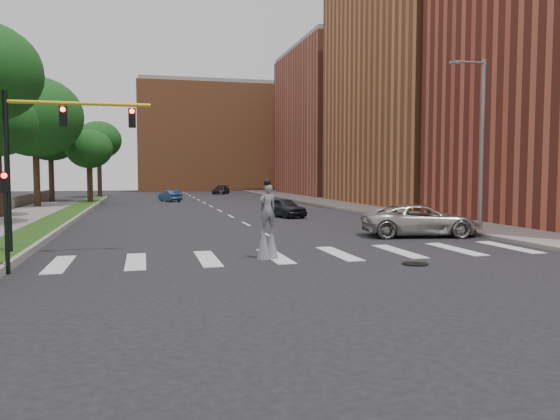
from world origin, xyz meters
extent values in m
plane|color=black|center=(0.00, 0.00, 0.00)|extent=(160.00, 160.00, 0.00)
cube|color=#1D3F12|center=(-11.50, 20.00, 0.12)|extent=(2.00, 60.00, 0.25)
cube|color=gray|center=(-10.45, 20.00, 0.14)|extent=(0.20, 60.00, 0.28)
cube|color=slate|center=(12.50, 25.00, 0.09)|extent=(5.00, 90.00, 0.18)
cylinder|color=black|center=(3.00, -2.00, 0.02)|extent=(0.90, 0.90, 0.04)
cube|color=#A66034|center=(22.00, 30.00, 12.00)|extent=(16.00, 22.00, 24.00)
cube|color=#A0513B|center=(22.00, 54.00, 10.00)|extent=(16.00, 22.00, 20.00)
cube|color=#A66034|center=(6.00, 78.00, 9.00)|extent=(26.00, 14.00, 18.00)
cylinder|color=slate|center=(11.00, 6.00, 4.50)|extent=(0.20, 0.20, 9.00)
cylinder|color=slate|center=(10.20, 6.00, 8.80)|extent=(1.80, 0.12, 0.12)
cube|color=slate|center=(9.30, 6.00, 8.75)|extent=(0.50, 0.18, 0.12)
cylinder|color=black|center=(-11.00, 3.00, 3.10)|extent=(0.20, 0.20, 6.20)
cylinder|color=gold|center=(-8.40, 3.00, 5.80)|extent=(5.20, 0.14, 0.14)
cube|color=black|center=(-9.00, 3.00, 5.30)|extent=(0.28, 0.18, 0.75)
cylinder|color=#FF0C0C|center=(-9.00, 2.90, 5.55)|extent=(0.18, 0.06, 0.18)
cube|color=black|center=(-6.50, 3.00, 5.30)|extent=(0.28, 0.18, 0.75)
cylinder|color=#FF0C0C|center=(-6.50, 2.90, 5.55)|extent=(0.18, 0.06, 0.18)
cylinder|color=black|center=(-10.30, -0.50, 1.50)|extent=(0.14, 0.14, 3.00)
cube|color=black|center=(-10.30, -0.50, 2.90)|extent=(0.25, 0.16, 0.65)
cylinder|color=#FF0C0C|center=(-10.30, -0.60, 3.10)|extent=(0.16, 0.05, 0.16)
cylinder|color=#2F2012|center=(-1.55, 0.47, 0.48)|extent=(0.07, 0.07, 0.97)
cylinder|color=#2F2012|center=(-1.86, 0.40, 0.48)|extent=(0.07, 0.07, 0.97)
cone|color=slate|center=(-1.55, 0.47, 0.61)|extent=(0.52, 0.52, 1.21)
cone|color=slate|center=(-1.86, 0.40, 0.61)|extent=(0.52, 0.52, 1.21)
imported|color=slate|center=(-1.71, 0.44, 1.87)|extent=(0.73, 0.57, 1.79)
sphere|color=black|center=(-1.71, 0.44, 2.82)|extent=(0.26, 0.26, 0.26)
cylinder|color=black|center=(-1.71, 0.44, 2.77)|extent=(0.34, 0.34, 0.02)
cube|color=yellow|center=(-1.74, 0.57, 2.36)|extent=(0.22, 0.05, 0.10)
imported|color=#B3B1A9|center=(7.30, 5.60, 0.80)|extent=(6.12, 3.65, 1.59)
imported|color=black|center=(3.57, 18.47, 0.69)|extent=(2.87, 4.35, 1.38)
imported|color=navy|center=(-3.35, 41.48, 0.61)|extent=(2.53, 3.89, 1.21)
imported|color=black|center=(4.85, 60.19, 0.63)|extent=(3.35, 4.67, 1.26)
cylinder|color=#2F2012|center=(-15.28, 33.00, 3.00)|extent=(0.56, 0.56, 5.99)
ellipsoid|color=#103814|center=(-15.28, 33.00, 8.06)|extent=(8.28, 8.28, 7.03)
cylinder|color=#2F2012|center=(-15.72, 43.90, 2.80)|extent=(0.56, 0.56, 5.60)
ellipsoid|color=#103814|center=(-15.72, 43.90, 7.29)|extent=(6.79, 6.79, 5.77)
cylinder|color=#2F2012|center=(-11.27, 37.95, 2.18)|extent=(0.56, 0.56, 4.36)
ellipsoid|color=#103814|center=(-11.27, 37.95, 5.49)|extent=(4.51, 4.51, 3.83)
cylinder|color=#2F2012|center=(-11.49, 53.35, 2.90)|extent=(0.56, 0.56, 5.80)
ellipsoid|color=#103814|center=(-11.49, 53.35, 7.20)|extent=(5.61, 5.61, 4.77)
camera|label=1|loc=(-6.11, -19.06, 3.21)|focal=35.00mm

